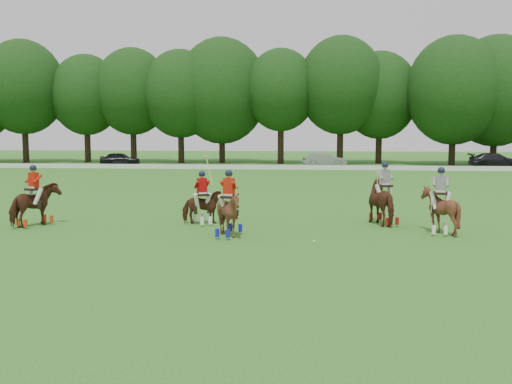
# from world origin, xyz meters

# --- Properties ---
(ground) EXTENTS (180.00, 180.00, 0.00)m
(ground) POSITION_xyz_m (0.00, 0.00, 0.00)
(ground) COLOR #28651D
(ground) RESTS_ON ground
(tree_line) EXTENTS (117.98, 14.32, 14.75)m
(tree_line) POSITION_xyz_m (0.26, 48.05, 8.23)
(tree_line) COLOR black
(tree_line) RESTS_ON ground
(boundary_rail) EXTENTS (120.00, 0.10, 0.44)m
(boundary_rail) POSITION_xyz_m (0.00, 38.00, 0.22)
(boundary_rail) COLOR white
(boundary_rail) RESTS_ON ground
(car_left) EXTENTS (4.44, 2.36, 1.44)m
(car_left) POSITION_xyz_m (-16.88, 42.50, 0.72)
(car_left) COLOR black
(car_left) RESTS_ON ground
(car_mid) EXTENTS (4.63, 2.45, 1.45)m
(car_mid) POSITION_xyz_m (4.79, 42.50, 0.73)
(car_mid) COLOR #939398
(car_mid) RESTS_ON ground
(car_right) EXTENTS (5.16, 2.15, 1.49)m
(car_right) POSITION_xyz_m (21.81, 42.50, 0.75)
(car_right) COLOR black
(car_right) RESTS_ON ground
(polo_red_a) EXTENTS (1.61, 2.15, 2.35)m
(polo_red_a) POSITION_xyz_m (-6.90, 4.08, 0.85)
(polo_red_a) COLOR #452012
(polo_red_a) RESTS_ON ground
(polo_red_b) EXTENTS (1.73, 1.65, 2.64)m
(polo_red_b) POSITION_xyz_m (-0.60, 5.15, 0.73)
(polo_red_b) COLOR #452012
(polo_red_b) RESTS_ON ground
(polo_red_c) EXTENTS (1.60, 1.72, 2.31)m
(polo_red_c) POSITION_xyz_m (0.82, 2.68, 0.83)
(polo_red_c) COLOR #452012
(polo_red_c) RESTS_ON ground
(polo_stripe_a) EXTENTS (1.68, 2.28, 2.45)m
(polo_stripe_a) POSITION_xyz_m (6.46, 5.88, 0.90)
(polo_stripe_a) COLOR #452012
(polo_stripe_a) RESTS_ON ground
(polo_stripe_b) EXTENTS (1.60, 1.73, 2.37)m
(polo_stripe_b) POSITION_xyz_m (8.19, 4.06, 0.86)
(polo_stripe_b) COLOR #452012
(polo_stripe_b) RESTS_ON ground
(polo_ball) EXTENTS (0.09, 0.09, 0.09)m
(polo_ball) POSITION_xyz_m (3.75, 1.87, 0.04)
(polo_ball) COLOR white
(polo_ball) RESTS_ON ground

